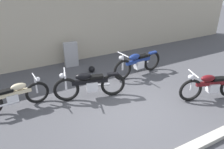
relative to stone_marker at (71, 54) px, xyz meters
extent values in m
plane|color=#47474C|center=(0.47, -3.95, -0.50)|extent=(40.00, 40.00, 0.00)
cube|color=#B2A893|center=(0.47, 0.66, 0.85)|extent=(18.00, 0.30, 2.71)
cube|color=#9E9EA3|center=(0.00, 0.00, 0.00)|extent=(0.55, 0.25, 1.01)
sphere|color=black|center=(0.48, -0.94, -0.38)|extent=(0.25, 0.25, 0.25)
torus|color=black|center=(-1.75, -2.14, -0.16)|extent=(0.68, 0.12, 0.68)
cube|color=silver|center=(-2.43, -2.18, -0.14)|extent=(0.31, 0.20, 0.26)
cube|color=beige|center=(-2.38, -2.18, 0.00)|extent=(0.96, 0.15, 0.11)
ellipsoid|color=beige|center=(-2.21, -2.17, 0.17)|extent=(0.42, 0.21, 0.19)
cube|color=black|center=(-2.55, -2.19, 0.13)|extent=(0.38, 0.19, 0.07)
cylinder|color=silver|center=(-1.75, -2.14, 0.09)|extent=(0.05, 0.05, 0.51)
cylinder|color=silver|center=(-1.75, -2.14, 0.35)|extent=(0.07, 0.54, 0.03)
sphere|color=silver|center=(-1.68, -2.14, 0.26)|extent=(0.13, 0.13, 0.13)
cylinder|color=silver|center=(-2.61, -2.30, -0.21)|extent=(0.65, 0.09, 0.06)
torus|color=black|center=(-0.97, -2.45, -0.12)|extent=(0.76, 0.29, 0.76)
torus|color=black|center=(0.39, -2.82, -0.12)|extent=(0.76, 0.29, 0.76)
cube|color=silver|center=(-0.24, -2.65, -0.10)|extent=(0.38, 0.29, 0.29)
cube|color=black|center=(-0.29, -2.63, 0.07)|extent=(1.06, 0.38, 0.13)
ellipsoid|color=black|center=(-0.47, -2.59, 0.25)|extent=(0.50, 0.32, 0.21)
cube|color=black|center=(-0.11, -2.68, 0.20)|extent=(0.45, 0.29, 0.08)
cube|color=black|center=(0.39, -2.82, 0.23)|extent=(0.36, 0.21, 0.06)
cylinder|color=silver|center=(-0.97, -2.45, 0.17)|extent=(0.06, 0.06, 0.57)
cylinder|color=silver|center=(-0.97, -2.45, 0.45)|extent=(0.19, 0.60, 0.04)
sphere|color=silver|center=(-1.05, -2.43, 0.35)|extent=(0.15, 0.15, 0.15)
cylinder|color=silver|center=(-0.01, -2.58, -0.17)|extent=(0.72, 0.25, 0.06)
torus|color=black|center=(1.20, -2.04, -0.12)|extent=(0.77, 0.17, 0.77)
torus|color=black|center=(2.61, -1.89, -0.12)|extent=(0.77, 0.17, 0.77)
cube|color=silver|center=(1.96, -1.96, -0.10)|extent=(0.36, 0.24, 0.29)
cube|color=navy|center=(1.91, -1.97, 0.07)|extent=(1.08, 0.21, 0.13)
ellipsoid|color=navy|center=(1.72, -1.99, 0.26)|extent=(0.48, 0.26, 0.21)
cube|color=black|center=(2.10, -1.95, 0.21)|extent=(0.44, 0.23, 0.08)
cube|color=navy|center=(2.61, -1.89, 0.24)|extent=(0.35, 0.16, 0.06)
cylinder|color=silver|center=(1.20, -2.04, 0.17)|extent=(0.06, 0.06, 0.58)
cylinder|color=silver|center=(1.20, -2.04, 0.46)|extent=(0.10, 0.61, 0.04)
sphere|color=silver|center=(1.12, -2.05, 0.35)|extent=(0.15, 0.15, 0.15)
cylinder|color=silver|center=(2.16, -1.81, -0.17)|extent=(0.74, 0.14, 0.06)
torus|color=black|center=(2.25, -4.19, -0.14)|extent=(0.71, 0.31, 0.72)
cube|color=silver|center=(2.93, -4.41, -0.12)|extent=(0.36, 0.29, 0.28)
cube|color=#590F14|center=(2.88, -4.40, 0.03)|extent=(0.99, 0.41, 0.12)
ellipsoid|color=#590F14|center=(2.72, -4.34, 0.21)|extent=(0.47, 0.32, 0.20)
cube|color=black|center=(3.05, -4.45, 0.16)|extent=(0.43, 0.29, 0.08)
cylinder|color=silver|center=(2.25, -4.19, 0.13)|extent=(0.06, 0.06, 0.54)
cylinder|color=silver|center=(2.25, -4.19, 0.40)|extent=(0.21, 0.55, 0.04)
sphere|color=silver|center=(2.18, -4.16, 0.30)|extent=(0.14, 0.14, 0.14)
cylinder|color=silver|center=(3.16, -4.36, -0.19)|extent=(0.67, 0.27, 0.06)
camera|label=1|loc=(-2.40, -7.93, 3.05)|focal=34.50mm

